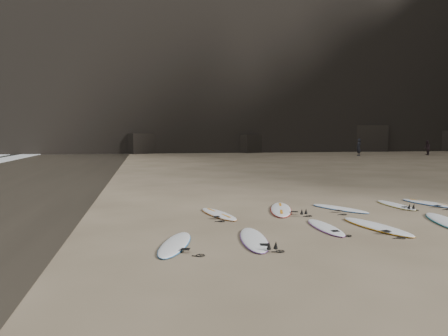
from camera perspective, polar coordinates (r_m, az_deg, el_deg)
The scene contains 14 objects.
ground at distance 12.35m, azimuth 14.37°, elevation -7.77°, with size 240.00×240.00×0.00m, color #897559.
headland at distance 68.86m, azimuth 16.05°, elevation 20.00°, with size 170.00×101.00×63.47m.
surfboard_0 at distance 10.37m, azimuth -6.42°, elevation -9.80°, with size 0.57×2.39×0.09m, color white.
surfboard_1 at distance 10.78m, azimuth 3.91°, elevation -9.22°, with size 0.60×2.50×0.09m, color white.
surfboard_2 at distance 12.39m, azimuth 13.10°, elevation -7.52°, with size 0.53×2.22×0.08m, color white.
surfboard_3 at distance 12.85m, azimuth 19.30°, elevation -7.19°, with size 0.65×2.69×0.10m, color white.
surfboard_4 at distance 14.35m, azimuth 27.00°, elevation -6.21°, with size 0.65×2.72×0.10m, color white.
surfboard_5 at distance 13.98m, azimuth -0.72°, elevation -5.99°, with size 0.56×2.35×0.08m, color white.
surfboard_6 at distance 14.88m, azimuth 7.43°, elevation -5.35°, with size 0.67×2.78×0.10m, color white.
surfboard_7 at distance 15.50m, azimuth 14.86°, elevation -5.10°, with size 0.55×2.28×0.08m, color white.
surfboard_8 at distance 16.83m, azimuth 21.50°, elevation -4.51°, with size 0.53×2.21×0.08m, color white.
surfboard_9 at distance 17.67m, azimuth 25.40°, elevation -4.20°, with size 0.59×2.45×0.09m, color white.
person_a at distance 51.08m, azimuth 17.18°, elevation 2.60°, with size 0.70×0.46×1.93m, color black.
person_b at distance 55.40m, azimuth 24.99°, elevation 2.41°, with size 0.83×0.65×1.71m, color black.
Camera 1 is at (-5.05, -10.95, 2.63)m, focal length 35.00 mm.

